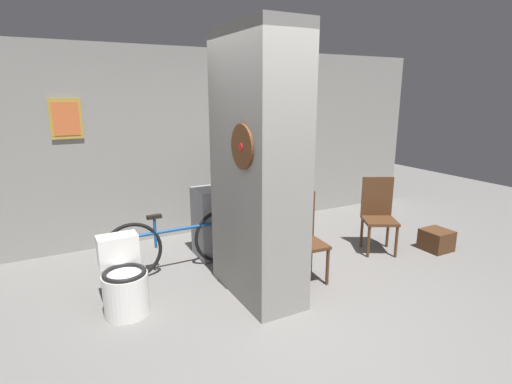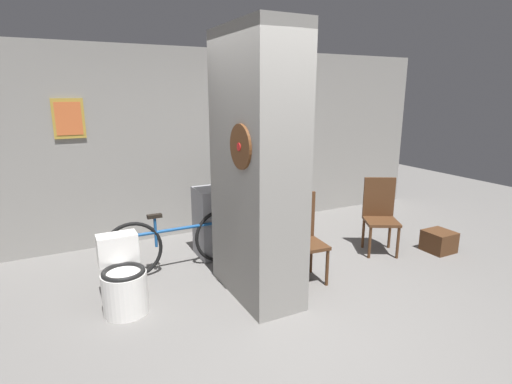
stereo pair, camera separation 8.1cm
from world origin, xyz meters
TOP-DOWN VIEW (x-y plane):
  - ground_plane at (0.00, 0.00)m, footprint 14.00×14.00m
  - wall_back at (-0.00, 2.63)m, footprint 8.00×0.09m
  - pillar_center at (-0.08, 0.56)m, footprint 0.55×1.13m
  - counter_shelf at (0.35, 1.66)m, footprint 1.37×0.44m
  - toilet at (-1.36, 0.82)m, footprint 0.41×0.57m
  - chair_near_pillar at (0.49, 0.60)m, footprint 0.43×0.43m
  - chair_by_doorway at (1.83, 0.82)m, footprint 0.54×0.54m
  - bicycle at (-0.64, 1.43)m, footprint 1.70×0.42m
  - bottle_tall at (0.54, 1.64)m, footprint 0.09×0.09m
  - bottle_short at (0.42, 1.75)m, footprint 0.06×0.06m
  - floor_crate at (2.51, 0.44)m, footprint 0.34×0.34m

SIDE VIEW (x-z plane):
  - ground_plane at x=0.00m, z-range 0.00..0.00m
  - floor_crate at x=2.51m, z-range 0.00..0.27m
  - toilet at x=-1.36m, z-range -0.05..0.63m
  - bicycle at x=-0.64m, z-range -0.01..0.70m
  - counter_shelf at x=0.35m, z-range 0.00..0.87m
  - chair_near_pillar at x=0.49m, z-range 0.03..0.98m
  - chair_by_doorway at x=1.83m, z-range 0.03..0.98m
  - bottle_short at x=0.42m, z-range 0.84..1.06m
  - bottle_tall at x=0.54m, z-range 0.82..1.15m
  - pillar_center at x=-0.08m, z-range 0.00..2.60m
  - wall_back at x=0.00m, z-range 0.00..2.60m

